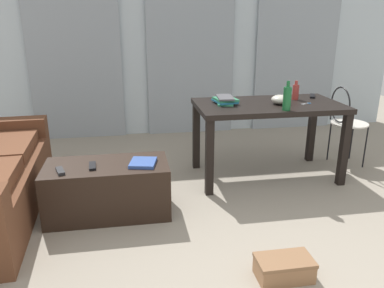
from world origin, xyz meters
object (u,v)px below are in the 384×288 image
(craft_table, at_px, (268,113))
(shoebox, at_px, (284,268))
(bowl, at_px, (280,99))
(bottle_far, at_px, (296,92))
(tv_remote_primary, at_px, (60,171))
(book_stack, at_px, (225,100))
(scissors, at_px, (307,104))
(tv_remote_on_table, at_px, (312,96))
(magazine, at_px, (143,163))
(tv_remote_secondary, at_px, (92,166))
(coffee_table, at_px, (108,189))
(bottle_near, at_px, (287,98))
(wire_chair, at_px, (345,117))

(craft_table, height_order, shoebox, craft_table)
(shoebox, bearing_deg, bowl, 70.56)
(bottle_far, distance_m, tv_remote_primary, 2.40)
(book_stack, relative_size, scissors, 2.66)
(tv_remote_on_table, xyz_separation_m, magazine, (-1.83, -0.81, -0.32))
(book_stack, bearing_deg, tv_remote_secondary, -152.43)
(bottle_far, height_order, tv_remote_on_table, bottle_far)
(craft_table, height_order, scissors, scissors)
(craft_table, bearing_deg, tv_remote_on_table, 21.22)
(coffee_table, distance_m, shoebox, 1.54)
(coffee_table, height_order, bottle_far, bottle_far)
(tv_remote_on_table, xyz_separation_m, shoebox, (-1.01, -1.81, -0.70))
(bowl, xyz_separation_m, tv_remote_on_table, (0.47, 0.27, -0.03))
(bottle_near, xyz_separation_m, tv_remote_on_table, (0.51, 0.52, -0.10))
(tv_remote_primary, bearing_deg, magazine, -11.37)
(coffee_table, relative_size, tv_remote_on_table, 5.27)
(tv_remote_primary, bearing_deg, coffee_table, 1.27)
(book_stack, xyz_separation_m, tv_remote_secondary, (-1.24, -0.65, -0.35))
(coffee_table, distance_m, wire_chair, 2.63)
(bottle_near, height_order, shoebox, bottle_near)
(magazine, relative_size, shoebox, 0.63)
(craft_table, relative_size, tv_remote_secondary, 8.68)
(coffee_table, relative_size, wire_chair, 1.14)
(tv_remote_primary, bearing_deg, shoebox, -49.92)
(scissors, xyz_separation_m, tv_remote_primary, (-2.26, -0.57, -0.32))
(tv_remote_primary, bearing_deg, book_stack, 8.73)
(bottle_far, bearing_deg, tv_remote_on_table, 21.47)
(tv_remote_on_table, distance_m, shoebox, 2.19)
(bowl, relative_size, magazine, 0.79)
(bottle_far, bearing_deg, book_stack, -174.73)
(bottle_near, distance_m, shoebox, 1.60)
(coffee_table, distance_m, craft_table, 1.71)
(wire_chair, relative_size, tv_remote_secondary, 5.33)
(bottle_near, xyz_separation_m, bottle_far, (0.28, 0.43, -0.03))
(craft_table, bearing_deg, book_stack, 172.35)
(bowl, distance_m, scissors, 0.27)
(tv_remote_secondary, bearing_deg, shoebox, -43.82)
(tv_remote_on_table, height_order, shoebox, tv_remote_on_table)
(bottle_near, bearing_deg, book_stack, 142.97)
(bottle_far, distance_m, bowl, 0.30)
(coffee_table, xyz_separation_m, tv_remote_primary, (-0.34, -0.11, 0.23))
(wire_chair, xyz_separation_m, bowl, (-0.85, -0.23, 0.27))
(tv_remote_on_table, bearing_deg, tv_remote_secondary, -134.17)
(bottle_far, xyz_separation_m, book_stack, (-0.76, -0.07, -0.05))
(bottle_far, height_order, tv_remote_primary, bottle_far)
(bottle_far, height_order, scissors, bottle_far)
(wire_chair, xyz_separation_m, scissors, (-0.59, -0.26, 0.22))
(coffee_table, relative_size, scissors, 8.60)
(wire_chair, height_order, tv_remote_primary, wire_chair)
(tv_remote_secondary, bearing_deg, book_stack, 23.22)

